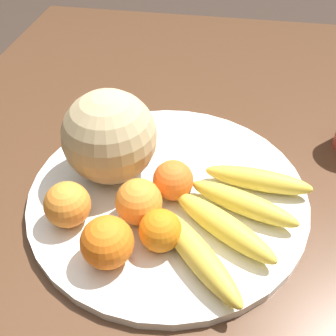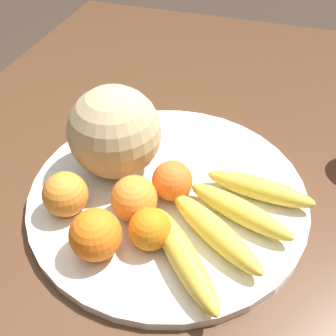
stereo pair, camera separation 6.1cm
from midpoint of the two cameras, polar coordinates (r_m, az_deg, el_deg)
kitchen_table at (r=0.69m, az=-0.78°, el=-13.37°), size 1.69×1.00×0.75m
fruit_bowl at (r=0.65m, az=2.69°, el=-3.82°), size 0.46×0.46×0.02m
melon at (r=0.64m, az=-5.04°, el=5.11°), size 0.15×0.15×0.15m
banana_bunch at (r=0.59m, az=10.91°, el=-7.95°), size 0.27×0.25×0.04m
orange_front_left at (r=0.55m, az=-7.30°, el=-9.76°), size 0.07×0.07×0.07m
orange_front_right at (r=0.61m, az=-11.91°, el=-3.88°), size 0.07×0.07×0.07m
orange_mid_center at (r=0.56m, az=0.56°, el=-9.02°), size 0.06×0.06×0.06m
orange_back_left at (r=0.62m, az=3.46°, el=-1.99°), size 0.06×0.06×0.06m
orange_back_right at (r=0.59m, az=-1.98°, el=-4.60°), size 0.07×0.07×0.07m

